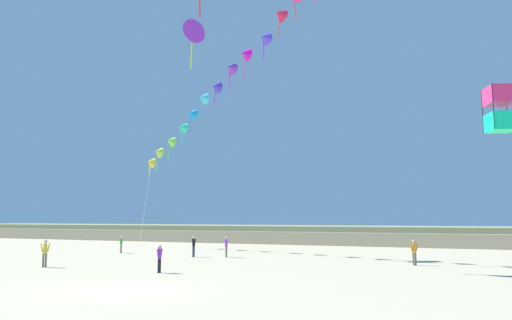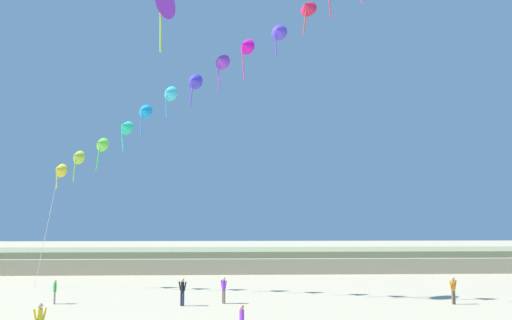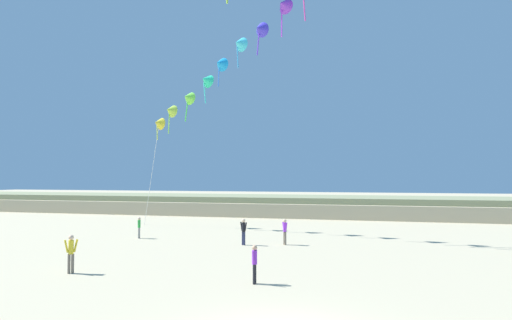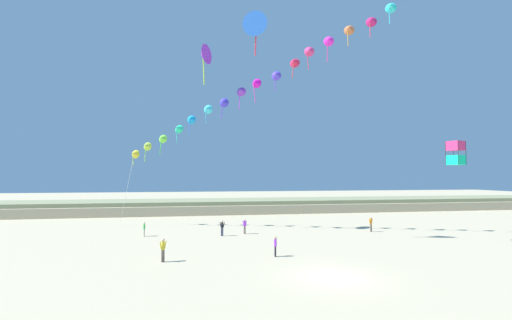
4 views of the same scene
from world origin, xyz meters
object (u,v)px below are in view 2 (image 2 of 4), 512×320
object	(u,v)px
person_near_right	(55,290)
person_mid_center	(453,288)
person_far_center	(224,288)
person_near_left	(242,320)
person_far_right	(182,290)
large_kite_mid_trail	(161,4)

from	to	relation	value
person_near_right	person_mid_center	size ratio (longest dim) A/B	0.89
person_near_right	person_mid_center	distance (m)	25.08
person_near_right	person_far_center	bearing A→B (deg)	-1.72
person_near_left	person_far_right	size ratio (longest dim) A/B	0.94
person_mid_center	large_kite_mid_trail	distance (m)	27.19
person_near_right	person_far_center	size ratio (longest dim) A/B	0.91
large_kite_mid_trail	person_far_center	bearing A→B (deg)	-20.84
person_near_left	large_kite_mid_trail	size ratio (longest dim) A/B	0.34
person_near_left	person_far_center	xyz separation A→B (m)	(-0.94, 10.87, 0.04)
person_near_right	person_far_center	distance (m)	10.64
person_far_right	large_kite_mid_trail	xyz separation A→B (m)	(-2.01, 2.56, 19.32)
person_mid_center	person_near_right	bearing A→B (deg)	177.12
person_near_right	large_kite_mid_trail	bearing A→B (deg)	12.97
person_far_center	person_near_right	bearing A→B (deg)	178.28
person_near_left	person_near_right	bearing A→B (deg)	135.97
person_far_center	large_kite_mid_trail	size ratio (longest dim) A/B	0.35
person_near_left	person_far_center	bearing A→B (deg)	94.95
person_near_left	large_kite_mid_trail	bearing A→B (deg)	113.49
person_far_right	person_mid_center	bearing A→B (deg)	-0.36
person_mid_center	person_far_right	xyz separation A→B (m)	(-16.93, 0.11, -0.00)
person_near_left	person_mid_center	world-z (taller)	person_mid_center
person_near_right	person_near_left	bearing A→B (deg)	-44.03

